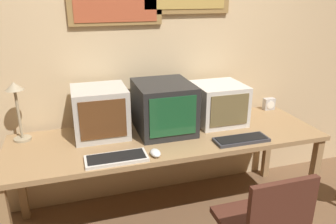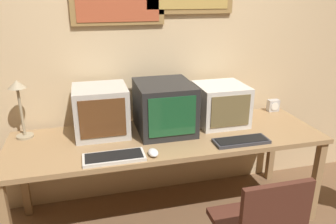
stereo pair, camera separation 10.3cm
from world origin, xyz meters
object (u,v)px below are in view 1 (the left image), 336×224
(monitor_right, at_px, (219,103))
(desk_lamp, at_px, (16,100))
(monitor_center, at_px, (164,107))
(desk_clock, at_px, (269,104))
(mouse_near_keyboard, at_px, (155,153))
(monitor_left, at_px, (100,112))
(keyboard_main, at_px, (116,158))
(keyboard_side, at_px, (241,139))

(monitor_right, xyz_separation_m, desk_lamp, (-1.51, 0.10, 0.15))
(monitor_center, xyz_separation_m, desk_clock, (1.05, 0.17, -0.14))
(desk_lamp, bearing_deg, mouse_near_keyboard, -31.25)
(desk_clock, bearing_deg, mouse_near_keyboard, -155.16)
(monitor_left, height_order, keyboard_main, monitor_left)
(monitor_center, distance_m, desk_lamp, 1.05)
(keyboard_side, xyz_separation_m, desk_clock, (0.58, 0.54, 0.04))
(monitor_center, xyz_separation_m, keyboard_main, (-0.43, -0.38, -0.18))
(mouse_near_keyboard, xyz_separation_m, desk_lamp, (-0.86, 0.52, 0.29))
(keyboard_main, bearing_deg, keyboard_side, 1.17)
(mouse_near_keyboard, bearing_deg, keyboard_main, 176.68)
(monitor_right, bearing_deg, desk_clock, 13.87)
(keyboard_main, relative_size, desk_lamp, 0.92)
(keyboard_side, xyz_separation_m, desk_lamp, (-1.52, 0.49, 0.30))
(monitor_left, distance_m, mouse_near_keyboard, 0.56)
(monitor_center, relative_size, mouse_near_keyboard, 4.44)
(monitor_center, distance_m, monitor_right, 0.47)
(monitor_left, xyz_separation_m, desk_lamp, (-0.56, 0.07, 0.13))
(monitor_right, distance_m, keyboard_main, 1.01)
(desk_clock, xyz_separation_m, desk_lamp, (-2.09, -0.05, 0.26))
(keyboard_side, xyz_separation_m, mouse_near_keyboard, (-0.65, -0.03, 0.01))
(keyboard_side, distance_m, desk_clock, 0.79)
(keyboard_main, bearing_deg, monitor_left, 95.68)
(monitor_right, bearing_deg, mouse_near_keyboard, -146.76)
(keyboard_side, distance_m, desk_lamp, 1.62)
(monitor_right, xyz_separation_m, keyboard_main, (-0.91, -0.41, -0.15))
(monitor_right, relative_size, keyboard_side, 0.97)
(desk_clock, bearing_deg, keyboard_side, -137.14)
(monitor_center, bearing_deg, monitor_left, 173.70)
(desk_clock, distance_m, desk_lamp, 2.11)
(desk_lamp, bearing_deg, keyboard_side, -17.93)
(monitor_right, distance_m, keyboard_side, 0.42)
(monitor_left, distance_m, desk_clock, 1.54)
(desk_lamp, bearing_deg, monitor_center, -6.93)
(monitor_right, relative_size, desk_lamp, 0.89)
(keyboard_side, relative_size, desk_clock, 3.81)
(monitor_left, bearing_deg, monitor_center, -6.30)
(monitor_right, xyz_separation_m, keyboard_side, (0.00, -0.39, -0.15))
(keyboard_main, relative_size, mouse_near_keyboard, 3.70)
(desk_clock, bearing_deg, monitor_center, -170.70)
(keyboard_main, distance_m, mouse_near_keyboard, 0.26)
(keyboard_main, distance_m, desk_lamp, 0.85)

